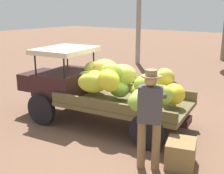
# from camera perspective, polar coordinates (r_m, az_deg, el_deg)

# --- Properties ---
(ground_plane) EXTENTS (60.00, 60.00, 0.00)m
(ground_plane) POSITION_cam_1_polar(r_m,az_deg,el_deg) (7.14, 2.10, -7.73)
(ground_plane) COLOR brown
(truck) EXTENTS (4.60, 2.24, 1.83)m
(truck) POSITION_cam_1_polar(r_m,az_deg,el_deg) (7.05, -2.71, 0.07)
(truck) COLOR #32191A
(truck) RESTS_ON ground
(farmer) EXTENTS (0.56, 0.52, 1.82)m
(farmer) POSITION_cam_1_polar(r_m,az_deg,el_deg) (5.01, 7.51, -5.32)
(farmer) COLOR olive
(farmer) RESTS_ON ground
(wooden_crate) EXTENTS (0.66, 0.72, 0.47)m
(wooden_crate) POSITION_cam_1_polar(r_m,az_deg,el_deg) (5.54, 13.48, -12.64)
(wooden_crate) COLOR olive
(wooden_crate) RESTS_ON ground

